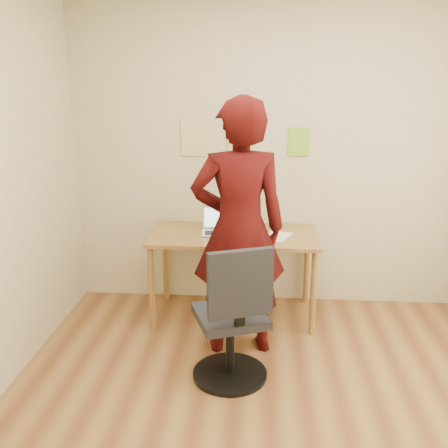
# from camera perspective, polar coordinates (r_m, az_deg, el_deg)

# --- Properties ---
(room) EXTENTS (3.58, 3.58, 2.78)m
(room) POSITION_cam_1_polar(r_m,az_deg,el_deg) (2.68, 6.04, 2.39)
(room) COLOR brown
(room) RESTS_ON ground
(desk) EXTENTS (1.40, 0.70, 0.74)m
(desk) POSITION_cam_1_polar(r_m,az_deg,el_deg) (4.21, 1.12, -2.27)
(desk) COLOR olive
(desk) RESTS_ON ground
(laptop) EXTENTS (0.31, 0.28, 0.21)m
(laptop) POSITION_cam_1_polar(r_m,az_deg,el_deg) (4.21, -0.56, -0.33)
(laptop) COLOR #B6B6BE
(laptop) RESTS_ON desk
(paper_sheet) EXTENTS (0.29, 0.34, 0.00)m
(paper_sheet) POSITION_cam_1_polar(r_m,az_deg,el_deg) (4.15, 6.10, -1.36)
(paper_sheet) COLOR white
(paper_sheet) RESTS_ON desk
(phone) EXTENTS (0.10, 0.12, 0.01)m
(phone) POSITION_cam_1_polar(r_m,az_deg,el_deg) (3.97, 4.32, -2.05)
(phone) COLOR black
(phone) RESTS_ON desk
(wall_note_left) EXTENTS (0.21, 0.00, 0.30)m
(wall_note_left) POSITION_cam_1_polar(r_m,az_deg,el_deg) (4.41, -3.53, 9.71)
(wall_note_left) COLOR #D4C87F
(wall_note_left) RESTS_ON room
(wall_note_mid) EXTENTS (0.21, 0.00, 0.30)m
(wall_note_mid) POSITION_cam_1_polar(r_m,az_deg,el_deg) (4.37, 1.86, 10.17)
(wall_note_mid) COLOR #D4C87F
(wall_note_mid) RESTS_ON room
(wall_note_right) EXTENTS (0.18, 0.00, 0.24)m
(wall_note_right) POSITION_cam_1_polar(r_m,az_deg,el_deg) (4.39, 8.56, 9.25)
(wall_note_right) COLOR #89C32C
(wall_note_right) RESTS_ON room
(office_chair) EXTENTS (0.56, 0.58, 0.99)m
(office_chair) POSITION_cam_1_polar(r_m,az_deg,el_deg) (3.37, 1.04, -11.43)
(office_chair) COLOR black
(office_chair) RESTS_ON ground
(person) EXTENTS (0.75, 0.56, 1.89)m
(person) POSITION_cam_1_polar(r_m,az_deg,el_deg) (3.59, 1.70, -0.63)
(person) COLOR #360807
(person) RESTS_ON ground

